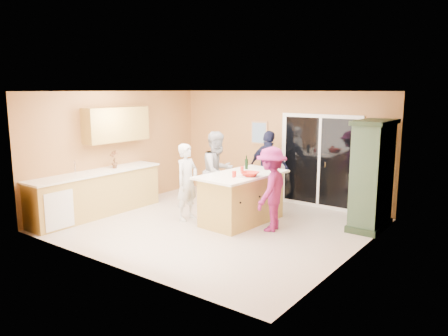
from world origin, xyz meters
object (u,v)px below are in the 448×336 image
Objects in this scene: woman_white at (187,182)px; woman_navy at (269,168)px; woman_grey at (218,172)px; green_hutch at (372,177)px; woman_magenta at (271,189)px; kitchen_island at (242,199)px.

woman_navy reaches higher than woman_white.
green_hutch is at bearing -68.63° from woman_grey.
woman_white is at bearing -87.16° from woman_magenta.
woman_navy is at bearing 172.41° from green_hutch.
woman_white is 0.91× the size of woman_navy.
woman_magenta is (0.98, -1.56, -0.06)m from woman_navy.
green_hutch is 2.48m from woman_navy.
green_hutch is at bearing 119.26° from woman_magenta.
kitchen_island is at bearing -105.26° from woman_grey.
woman_magenta reaches higher than woman_white.
kitchen_island is 1.12× the size of woman_grey.
woman_grey is 1.02× the size of woman_navy.
woman_white is at bearing -179.35° from woman_grey.
green_hutch reaches higher than woman_white.
woman_white is at bearing -148.51° from kitchen_island.
woman_navy is (0.64, 1.09, -0.02)m from woman_grey.
woman_grey is 1.69m from woman_magenta.
woman_white is 1.77m from woman_magenta.
kitchen_island is 2.54m from green_hutch.
woman_magenta is (-1.47, -1.23, -0.22)m from green_hutch.
green_hutch is 1.31× the size of woman_magenta.
green_hutch is (2.20, 1.14, 0.55)m from kitchen_island.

